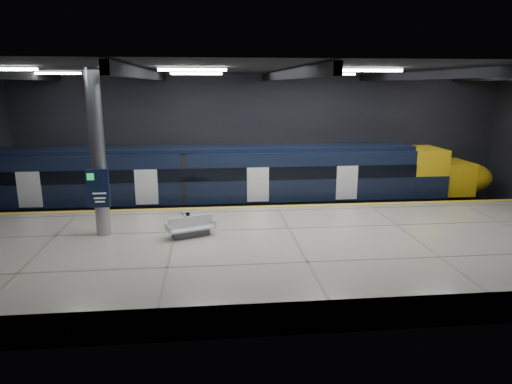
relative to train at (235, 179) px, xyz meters
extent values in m
plane|color=black|center=(2.03, -5.50, -2.06)|extent=(30.00, 30.00, 0.00)
cube|color=black|center=(2.03, 2.50, 1.94)|extent=(30.00, 0.10, 8.00)
cube|color=black|center=(2.03, -13.50, 1.94)|extent=(30.00, 0.10, 8.00)
cube|color=black|center=(2.03, -5.50, 5.94)|extent=(30.00, 16.00, 0.10)
cube|color=black|center=(-3.97, -5.50, 5.69)|extent=(0.25, 16.00, 0.40)
cube|color=black|center=(2.03, -5.50, 5.69)|extent=(0.25, 16.00, 0.40)
cube|color=black|center=(8.03, -5.50, 5.69)|extent=(0.25, 16.00, 0.40)
cube|color=white|center=(-8.97, -7.50, 5.82)|extent=(2.60, 0.18, 0.10)
cube|color=white|center=(-1.97, -7.50, 5.82)|extent=(2.60, 0.18, 0.10)
cube|color=white|center=(5.03, -7.50, 5.82)|extent=(2.60, 0.18, 0.10)
cube|color=white|center=(-8.97, -1.50, 5.82)|extent=(2.60, 0.18, 0.10)
cube|color=white|center=(-1.97, -1.50, 5.82)|extent=(2.60, 0.18, 0.10)
cube|color=white|center=(5.03, -1.50, 5.82)|extent=(2.60, 0.18, 0.10)
cube|color=white|center=(12.03, -1.50, 5.82)|extent=(2.60, 0.18, 0.10)
cube|color=#BEB5A1|center=(2.03, -8.00, -1.51)|extent=(30.00, 11.00, 1.10)
cube|color=yellow|center=(2.03, -2.75, -0.95)|extent=(30.00, 0.40, 0.01)
cube|color=gray|center=(2.03, -0.72, -1.98)|extent=(30.00, 0.08, 0.16)
cube|color=gray|center=(2.03, 0.72, -1.98)|extent=(30.00, 0.08, 0.16)
cube|color=black|center=(-1.80, 0.00, -1.51)|extent=(24.00, 2.58, 0.80)
cube|color=black|center=(-1.80, 0.00, 0.27)|extent=(24.00, 2.80, 2.75)
cube|color=black|center=(-1.80, 0.00, 1.76)|extent=(24.00, 2.30, 0.24)
cube|color=black|center=(-1.80, -1.41, 0.54)|extent=(24.00, 0.04, 0.70)
cube|color=white|center=(1.20, -1.41, -0.06)|extent=(1.20, 0.05, 1.90)
cube|color=yellow|center=(11.20, 0.00, 0.27)|extent=(2.00, 2.80, 2.75)
ellipsoid|color=yellow|center=(13.80, 0.00, -0.21)|extent=(3.60, 2.52, 1.90)
cube|color=black|center=(11.50, 0.00, 0.44)|extent=(1.60, 2.38, 0.80)
cube|color=#595B60|center=(-2.25, -7.17, -0.81)|extent=(1.62, 1.01, 0.29)
cube|color=silver|center=(-2.25, -7.17, -0.59)|extent=(2.10, 1.47, 0.08)
cube|color=silver|center=(-2.25, -7.17, -0.32)|extent=(1.83, 0.78, 0.48)
cube|color=silver|center=(-3.15, -7.53, -0.48)|extent=(0.35, 0.79, 0.29)
cube|color=silver|center=(-1.35, -6.82, -0.48)|extent=(0.35, 0.79, 0.29)
imported|color=#99999E|center=(-2.46, -5.99, -0.53)|extent=(0.77, 1.68, 0.85)
cube|color=black|center=(-3.06, -5.99, -0.78)|extent=(0.35, 0.29, 0.35)
cylinder|color=#9EA0A5|center=(-5.97, -6.50, 2.49)|extent=(0.60, 0.60, 6.90)
cube|color=#0E1936|center=(-5.97, -6.92, 1.14)|extent=(0.90, 0.12, 1.60)
camera|label=1|loc=(-1.40, -25.64, 5.25)|focal=32.00mm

